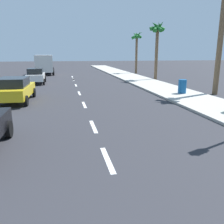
{
  "coord_description": "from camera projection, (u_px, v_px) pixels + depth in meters",
  "views": [
    {
      "loc": [
        -1.16,
        3.1,
        3.06
      ],
      "look_at": [
        0.42,
        10.8,
        1.1
      ],
      "focal_mm": 37.82,
      "sensor_mm": 36.0,
      "label": 1
    }
  ],
  "objects": [
    {
      "name": "ground_plane",
      "position": [
        81.0,
        97.0,
        17.03
      ],
      "size": [
        160.0,
        160.0,
        0.0
      ],
      "primitive_type": "plane",
      "color": "#2D2D33"
    },
    {
      "name": "sidewalk_strip",
      "position": [
        165.0,
        89.0,
        20.35
      ],
      "size": [
        3.6,
        80.0,
        0.14
      ],
      "primitive_type": "cube",
      "color": "#B2ADA3",
      "rests_on": "ground"
    },
    {
      "name": "lane_stripe_2",
      "position": [
        107.0,
        159.0,
        6.99
      ],
      "size": [
        0.16,
        1.8,
        0.01
      ],
      "primitive_type": "cube",
      "color": "white",
      "rests_on": "ground"
    },
    {
      "name": "lane_stripe_3",
      "position": [
        93.0,
        126.0,
        10.14
      ],
      "size": [
        0.16,
        1.8,
        0.01
      ],
      "primitive_type": "cube",
      "color": "white",
      "rests_on": "ground"
    },
    {
      "name": "lane_stripe_4",
      "position": [
        84.0,
        105.0,
        14.39
      ],
      "size": [
        0.16,
        1.8,
        0.01
      ],
      "primitive_type": "cube",
      "color": "white",
      "rests_on": "ground"
    },
    {
      "name": "lane_stripe_5",
      "position": [
        79.0,
        93.0,
        18.55
      ],
      "size": [
        0.16,
        1.8,
        0.01
      ],
      "primitive_type": "cube",
      "color": "white",
      "rests_on": "ground"
    },
    {
      "name": "lane_stripe_6",
      "position": [
        76.0,
        85.0,
        23.15
      ],
      "size": [
        0.16,
        1.8,
        0.01
      ],
      "primitive_type": "cube",
      "color": "white",
      "rests_on": "ground"
    },
    {
      "name": "lane_stripe_7",
      "position": [
        74.0,
        80.0,
        27.8
      ],
      "size": [
        0.16,
        1.8,
        0.01
      ],
      "primitive_type": "cube",
      "color": "white",
      "rests_on": "ground"
    },
    {
      "name": "lane_stripe_8",
      "position": [
        73.0,
        79.0,
        28.29
      ],
      "size": [
        0.16,
        1.8,
        0.01
      ],
      "primitive_type": "cube",
      "color": "white",
      "rests_on": "ground"
    },
    {
      "name": "lane_stripe_9",
      "position": [
        72.0,
        77.0,
        31.51
      ],
      "size": [
        0.16,
        1.8,
        0.01
      ],
      "primitive_type": "cube",
      "color": "white",
      "rests_on": "ground"
    },
    {
      "name": "parked_car_yellow",
      "position": [
        14.0,
        89.0,
        15.11
      ],
      "size": [
        2.21,
        4.58,
        1.57
      ],
      "rotation": [
        0.0,
        0.0,
        -0.04
      ],
      "color": "gold",
      "rests_on": "ground"
    },
    {
      "name": "parked_car_white",
      "position": [
        36.0,
        75.0,
        24.25
      ],
      "size": [
        1.88,
        3.94,
        1.57
      ],
      "rotation": [
        0.0,
        0.0,
        0.02
      ],
      "color": "white",
      "rests_on": "ground"
    },
    {
      "name": "delivery_truck",
      "position": [
        44.0,
        64.0,
        34.59
      ],
      "size": [
        2.87,
        6.33,
        2.8
      ],
      "rotation": [
        0.0,
        0.0,
        0.04
      ],
      "color": "#23478C",
      "rests_on": "ground"
    },
    {
      "name": "palm_tree_mid",
      "position": [
        224.0,
        9.0,
        16.59
      ],
      "size": [
        1.8,
        1.79,
        8.51
      ],
      "color": "brown",
      "rests_on": "ground"
    },
    {
      "name": "palm_tree_far",
      "position": [
        157.0,
        33.0,
        26.46
      ],
      "size": [
        1.75,
        1.99,
        6.7
      ],
      "color": "brown",
      "rests_on": "ground"
    },
    {
      "name": "palm_tree_distant",
      "position": [
        137.0,
        41.0,
        35.49
      ],
      "size": [
        1.76,
        1.85,
        6.38
      ],
      "color": "brown",
      "rests_on": "ground"
    },
    {
      "name": "trash_bin_far",
      "position": [
        182.0,
        86.0,
        17.61
      ],
      "size": [
        0.6,
        0.6,
        1.02
      ],
      "primitive_type": "cylinder",
      "color": "#14518C",
      "rests_on": "sidewalk_strip"
    }
  ]
}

